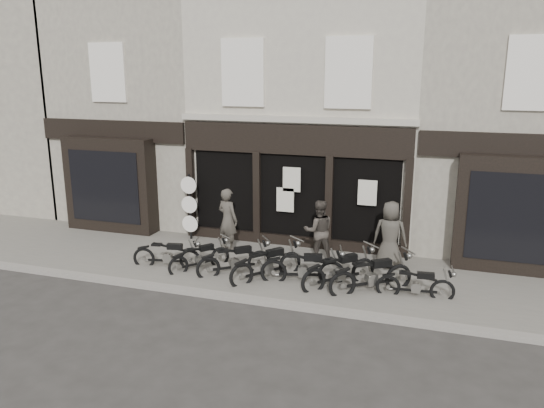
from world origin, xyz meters
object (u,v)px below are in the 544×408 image
(motorcycle_6, at_px, (372,279))
(motorcycle_0, at_px, (168,257))
(motorcycle_1, at_px, (200,260))
(motorcycle_7, at_px, (416,287))
(advert_sign_post, at_px, (190,210))
(man_left, at_px, (228,220))
(motorcycle_5, at_px, (340,273))
(motorcycle_3, at_px, (267,267))
(motorcycle_4, at_px, (304,270))
(man_right, at_px, (390,235))
(man_centre, at_px, (319,231))
(motorcycle_2, at_px, (235,263))

(motorcycle_6, bearing_deg, motorcycle_0, 144.45)
(motorcycle_6, bearing_deg, motorcycle_1, 142.89)
(motorcycle_7, bearing_deg, advert_sign_post, 156.43)
(motorcycle_1, distance_m, advert_sign_post, 2.79)
(motorcycle_6, xyz_separation_m, man_left, (-4.58, 1.72, 0.65))
(motorcycle_0, distance_m, motorcycle_5, 4.86)
(motorcycle_3, xyz_separation_m, motorcycle_5, (1.91, 0.15, 0.00))
(motorcycle_4, height_order, man_right, man_right)
(motorcycle_5, distance_m, advert_sign_post, 5.85)
(motorcycle_0, distance_m, man_left, 2.19)
(motorcycle_5, distance_m, man_left, 4.13)
(motorcycle_0, height_order, motorcycle_5, motorcycle_5)
(motorcycle_6, height_order, advert_sign_post, advert_sign_post)
(motorcycle_5, bearing_deg, motorcycle_4, 138.31)
(motorcycle_3, bearing_deg, motorcycle_7, -51.21)
(motorcycle_7, distance_m, advert_sign_post, 7.68)
(man_right, relative_size, advert_sign_post, 0.84)
(man_centre, bearing_deg, man_right, 159.96)
(motorcycle_2, distance_m, motorcycle_6, 3.69)
(advert_sign_post, bearing_deg, man_centre, -8.65)
(man_left, bearing_deg, motorcycle_7, -176.60)
(man_right, bearing_deg, motorcycle_1, 20.11)
(motorcycle_7, height_order, man_centre, man_centre)
(motorcycle_2, xyz_separation_m, man_centre, (1.93, 1.65, 0.61))
(man_left, bearing_deg, motorcycle_4, 169.61)
(motorcycle_4, relative_size, motorcycle_7, 1.15)
(motorcycle_4, bearing_deg, motorcycle_5, -10.25)
(motorcycle_4, height_order, motorcycle_6, motorcycle_6)
(man_left, xyz_separation_m, man_centre, (2.82, -0.01, -0.07))
(man_left, height_order, man_centre, man_left)
(motorcycle_6, relative_size, advert_sign_post, 0.87)
(motorcycle_4, xyz_separation_m, man_right, (2.00, 1.70, 0.65))
(motorcycle_6, bearing_deg, motorcycle_3, 144.76)
(motorcycle_0, relative_size, motorcycle_1, 1.20)
(motorcycle_0, distance_m, motorcycle_7, 6.76)
(motorcycle_6, xyz_separation_m, motorcycle_7, (1.07, -0.01, -0.08))
(motorcycle_1, relative_size, man_centre, 0.91)
(motorcycle_1, height_order, motorcycle_7, motorcycle_1)
(motorcycle_7, bearing_deg, motorcycle_6, 174.35)
(motorcycle_0, relative_size, man_centre, 1.09)
(motorcycle_1, distance_m, man_left, 1.78)
(motorcycle_4, bearing_deg, motorcycle_7, -15.63)
(motorcycle_3, bearing_deg, motorcycle_1, 124.63)
(motorcycle_0, relative_size, man_right, 1.03)
(motorcycle_4, bearing_deg, man_right, 25.76)
(man_left, height_order, advert_sign_post, advert_sign_post)
(motorcycle_2, distance_m, motorcycle_7, 4.77)
(motorcycle_4, bearing_deg, motorcycle_2, 165.01)
(motorcycle_1, xyz_separation_m, man_right, (4.99, 1.64, 0.71))
(motorcycle_5, bearing_deg, advert_sign_post, 110.99)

